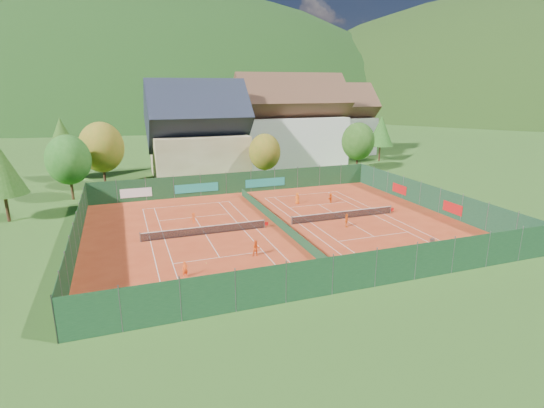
% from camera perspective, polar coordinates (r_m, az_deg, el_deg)
% --- Properties ---
extents(ground, '(600.00, 600.00, 0.00)m').
position_cam_1_polar(ground, '(46.26, 0.84, -3.04)').
color(ground, '#29551A').
rests_on(ground, ground).
extents(clay_pad, '(40.00, 32.00, 0.01)m').
position_cam_1_polar(clay_pad, '(46.25, 0.84, -3.01)').
color(clay_pad, '#B3381A').
rests_on(clay_pad, ground).
extents(court_markings_left, '(11.03, 23.83, 0.00)m').
position_cam_1_polar(court_markings_left, '(44.21, -8.93, -4.09)').
color(court_markings_left, white).
rests_on(court_markings_left, ground).
extents(court_markings_right, '(11.03, 23.83, 0.00)m').
position_cam_1_polar(court_markings_right, '(49.51, 9.54, -1.96)').
color(court_markings_right, white).
rests_on(court_markings_right, ground).
extents(tennis_net_left, '(13.30, 0.10, 1.02)m').
position_cam_1_polar(tennis_net_left, '(44.08, -8.76, -3.46)').
color(tennis_net_left, '#59595B').
rests_on(tennis_net_left, ground).
extents(tennis_net_right, '(13.30, 0.10, 1.02)m').
position_cam_1_polar(tennis_net_right, '(49.44, 9.73, -1.39)').
color(tennis_net_right, '#59595B').
rests_on(tennis_net_right, ground).
extents(court_divider, '(0.03, 28.80, 1.00)m').
position_cam_1_polar(court_divider, '(46.10, 0.84, -2.42)').
color(court_divider, '#143920').
rests_on(court_divider, ground).
extents(fence_north, '(40.00, 0.10, 3.00)m').
position_cam_1_polar(fence_north, '(60.43, -4.92, 2.83)').
color(fence_north, '#153B1E').
rests_on(fence_north, ground).
extents(fence_south, '(40.00, 0.04, 3.00)m').
position_cam_1_polar(fence_south, '(32.27, 11.05, -8.97)').
color(fence_south, '#163C20').
rests_on(fence_south, ground).
extents(fence_west, '(0.04, 32.00, 3.00)m').
position_cam_1_polar(fence_west, '(43.32, -24.80, -3.72)').
color(fence_west, '#153A1D').
rests_on(fence_west, ground).
extents(fence_east, '(0.09, 32.00, 3.00)m').
position_cam_1_polar(fence_east, '(55.88, 20.39, 0.86)').
color(fence_east, '#153A23').
rests_on(fence_east, ground).
extents(chalet, '(16.20, 12.00, 16.00)m').
position_cam_1_polar(chalet, '(72.55, -9.90, 8.93)').
color(chalet, beige).
rests_on(chalet, ground).
extents(hotel_block_a, '(21.60, 11.00, 17.25)m').
position_cam_1_polar(hotel_block_a, '(83.53, 2.45, 10.51)').
color(hotel_block_a, silver).
rests_on(hotel_block_a, ground).
extents(hotel_block_b, '(17.28, 10.00, 15.50)m').
position_cam_1_polar(hotel_block_b, '(96.76, 8.44, 10.60)').
color(hotel_block_b, silver).
rests_on(hotel_block_b, ground).
extents(tree_west_front, '(5.72, 5.72, 8.69)m').
position_cam_1_polar(tree_west_front, '(62.06, -25.71, 5.37)').
color(tree_west_front, '#4A321A').
rests_on(tree_west_front, ground).
extents(tree_west_mid, '(6.44, 6.44, 9.78)m').
position_cam_1_polar(tree_west_mid, '(67.61, -21.95, 7.09)').
color(tree_west_mid, '#432718').
rests_on(tree_west_mid, ground).
extents(tree_west_back, '(5.60, 5.60, 10.00)m').
position_cam_1_polar(tree_west_back, '(75.90, -26.41, 7.92)').
color(tree_west_back, '#402717').
rests_on(tree_west_back, ground).
extents(tree_center, '(5.01, 5.01, 7.60)m').
position_cam_1_polar(tree_center, '(67.33, -0.98, 7.01)').
color(tree_center, '#412517').
rests_on(tree_center, ground).
extents(tree_east_front, '(5.72, 5.72, 8.69)m').
position_cam_1_polar(tree_east_front, '(76.64, 11.49, 8.26)').
color(tree_east_front, '#442818').
rests_on(tree_east_front, ground).
extents(tree_east_mid, '(5.04, 5.04, 9.00)m').
position_cam_1_polar(tree_east_mid, '(88.64, 14.44, 9.48)').
color(tree_east_mid, '#472919').
rests_on(tree_east_mid, ground).
extents(tree_west_side, '(5.04, 5.04, 9.00)m').
position_cam_1_polar(tree_west_side, '(55.14, -32.72, 4.04)').
color(tree_west_side, '#4B2B1A').
rests_on(tree_west_side, ground).
extents(tree_east_back, '(7.15, 7.15, 10.86)m').
position_cam_1_polar(tree_east_back, '(91.37, 7.39, 10.43)').
color(tree_east_back, '#422717').
rests_on(tree_east_back, ground).
extents(mountain_backdrop, '(820.00, 530.00, 242.00)m').
position_cam_1_polar(mountain_backdrop, '(283.27, -10.55, 4.25)').
color(mountain_backdrop, black).
rests_on(mountain_backdrop, ground).
extents(ball_hopper, '(0.34, 0.34, 0.80)m').
position_cam_1_polar(ball_hopper, '(43.34, 20.76, -4.59)').
color(ball_hopper, slate).
rests_on(ball_hopper, ground).
extents(loose_ball_0, '(0.07, 0.07, 0.07)m').
position_cam_1_polar(loose_ball_0, '(37.30, -8.82, -7.85)').
color(loose_ball_0, '#CCD833').
rests_on(loose_ball_0, ground).
extents(loose_ball_1, '(0.07, 0.07, 0.07)m').
position_cam_1_polar(loose_ball_1, '(41.41, 10.08, -5.49)').
color(loose_ball_1, '#CCD833').
rests_on(loose_ball_1, ground).
extents(loose_ball_2, '(0.07, 0.07, 0.07)m').
position_cam_1_polar(loose_ball_2, '(47.44, 0.68, -2.49)').
color(loose_ball_2, '#CCD833').
rests_on(loose_ball_2, ground).
extents(player_left_near, '(0.52, 0.38, 1.32)m').
position_cam_1_polar(player_left_near, '(34.86, -11.61, -8.60)').
color(player_left_near, '#FF5816').
rests_on(player_left_near, ground).
extents(player_left_mid, '(0.78, 0.63, 1.52)m').
position_cam_1_polar(player_left_mid, '(38.10, -2.15, -5.98)').
color(player_left_mid, '#F45215').
rests_on(player_left_mid, ground).
extents(player_left_far, '(0.84, 0.55, 1.23)m').
position_cam_1_polar(player_left_far, '(47.84, -10.50, -1.87)').
color(player_left_far, '#E54B14').
rests_on(player_left_far, ground).
extents(player_right_near, '(0.79, 0.94, 1.50)m').
position_cam_1_polar(player_right_near, '(46.47, 9.98, -2.19)').
color(player_right_near, orange).
rests_on(player_right_near, ground).
extents(player_right_far_a, '(0.78, 0.57, 1.49)m').
position_cam_1_polar(player_right_far_a, '(54.91, 3.42, 0.78)').
color(player_right_far_a, orange).
rests_on(player_right_far_a, ground).
extents(player_right_far_b, '(1.15, 1.15, 1.33)m').
position_cam_1_polar(player_right_far_b, '(55.75, 7.89, 0.80)').
color(player_right_far_b, orange).
rests_on(player_right_far_b, ground).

